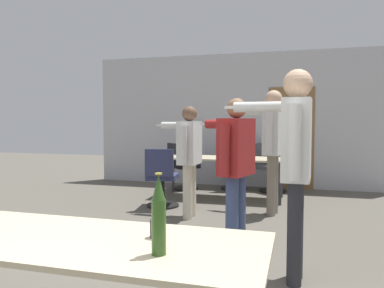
% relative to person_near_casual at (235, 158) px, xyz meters
% --- Properties ---
extents(back_wall, '(6.23, 0.12, 2.77)m').
position_rel_person_near_casual_xyz_m(back_wall, '(-0.55, 3.85, 0.42)').
color(back_wall, '#BCBCC1').
rests_on(back_wall, ground_plane).
extents(conference_table_near, '(2.32, 0.79, 0.72)m').
position_rel_person_near_casual_xyz_m(conference_table_near, '(-0.63, -2.23, -0.29)').
color(conference_table_near, '#C6B793').
rests_on(conference_table_near, ground_plane).
extents(conference_table_far, '(2.16, 0.76, 0.72)m').
position_rel_person_near_casual_xyz_m(conference_table_far, '(-0.63, 2.49, -0.30)').
color(conference_table_far, '#C6B793').
rests_on(conference_table_far, ground_plane).
extents(person_near_casual, '(0.70, 0.79, 1.61)m').
position_rel_person_near_casual_xyz_m(person_near_casual, '(0.00, 0.00, 0.00)').
color(person_near_casual, '#3D4C75').
rests_on(person_near_casual, ground_plane).
extents(person_center_tall, '(0.79, 0.63, 1.79)m').
position_rel_person_near_casual_xyz_m(person_center_tall, '(0.63, -0.77, 0.14)').
color(person_center_tall, '#28282D').
rests_on(person_center_tall, ground_plane).
extents(person_far_watching, '(0.73, 0.66, 1.57)m').
position_rel_person_near_casual_xyz_m(person_far_watching, '(-0.82, 1.03, -0.02)').
color(person_far_watching, beige).
rests_on(person_far_watching, ground_plane).
extents(person_right_polo, '(0.78, 0.70, 1.81)m').
position_rel_person_near_casual_xyz_m(person_right_polo, '(0.29, 1.53, 0.15)').
color(person_right_polo, slate).
rests_on(person_right_polo, ground_plane).
extents(office_chair_mid_tucked, '(0.68, 0.69, 0.93)m').
position_rel_person_near_casual_xyz_m(office_chair_mid_tucked, '(-1.57, 3.09, -0.52)').
color(office_chair_mid_tucked, black).
rests_on(office_chair_mid_tucked, ground_plane).
extents(office_chair_near_pushed, '(0.53, 0.58, 0.90)m').
position_rel_person_near_casual_xyz_m(office_chair_near_pushed, '(-0.56, 3.34, -0.55)').
color(office_chair_near_pushed, black).
rests_on(office_chair_near_pushed, ground_plane).
extents(office_chair_far_right, '(0.53, 0.58, 0.94)m').
position_rel_person_near_casual_xyz_m(office_chair_far_right, '(-1.41, 1.50, -0.52)').
color(office_chair_far_right, black).
rests_on(office_chair_far_right, ground_plane).
extents(office_chair_side_rolled, '(0.69, 0.68, 0.93)m').
position_rel_person_near_casual_xyz_m(office_chair_side_rolled, '(0.14, 3.39, -0.53)').
color(office_chair_side_rolled, black).
rests_on(office_chair_side_rolled, ground_plane).
extents(beer_bottle, '(0.07, 0.07, 0.39)m').
position_rel_person_near_casual_xyz_m(beer_bottle, '(0.02, -2.35, -0.05)').
color(beer_bottle, '#2D511E').
rests_on(beer_bottle, conference_table_near).
extents(drink_cup, '(0.07, 0.07, 0.10)m').
position_rel_person_near_casual_xyz_m(drink_cup, '(-0.09, -2.11, -0.19)').
color(drink_cup, '#232328').
rests_on(drink_cup, conference_table_near).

